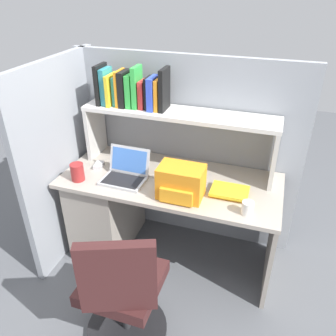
# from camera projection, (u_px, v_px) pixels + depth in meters

# --- Properties ---
(ground_plane) EXTENTS (8.00, 8.00, 0.00)m
(ground_plane) POSITION_uv_depth(u_px,v_px,m) (170.00, 253.00, 2.87)
(ground_plane) COLOR #595B60
(desk) EXTENTS (1.60, 0.70, 0.73)m
(desk) POSITION_uv_depth(u_px,v_px,m) (125.00, 205.00, 2.77)
(desk) COLOR #AAA093
(desk) RESTS_ON ground_plane
(cubicle_partition_rear) EXTENTS (1.84, 0.05, 1.55)m
(cubicle_partition_rear) POSITION_uv_depth(u_px,v_px,m) (185.00, 151.00, 2.79)
(cubicle_partition_rear) COLOR gray
(cubicle_partition_rear) RESTS_ON ground_plane
(cubicle_partition_left) EXTENTS (0.05, 1.06, 1.55)m
(cubicle_partition_left) POSITION_uv_depth(u_px,v_px,m) (65.00, 159.00, 2.67)
(cubicle_partition_left) COLOR gray
(cubicle_partition_left) RESTS_ON ground_plane
(overhead_hutch) EXTENTS (1.44, 0.28, 0.45)m
(overhead_hutch) POSITION_uv_depth(u_px,v_px,m) (179.00, 124.00, 2.49)
(overhead_hutch) COLOR beige
(overhead_hutch) RESTS_ON desk
(reference_books_on_shelf) EXTENTS (0.52, 0.19, 0.30)m
(reference_books_on_shelf) POSITION_uv_depth(u_px,v_px,m) (132.00, 90.00, 2.48)
(reference_books_on_shelf) COLOR black
(reference_books_on_shelf) RESTS_ON overhead_hutch
(laptop) EXTENTS (0.32, 0.27, 0.22)m
(laptop) POSITION_uv_depth(u_px,v_px,m) (126.00, 173.00, 2.48)
(laptop) COLOR #B7BABF
(laptop) RESTS_ON desk
(backpack) EXTENTS (0.30, 0.23, 0.22)m
(backpack) POSITION_uv_depth(u_px,v_px,m) (181.00, 183.00, 2.26)
(backpack) COLOR orange
(backpack) RESTS_ON desk
(computer_mouse) EXTENTS (0.08, 0.11, 0.03)m
(computer_mouse) POSITION_uv_depth(u_px,v_px,m) (99.00, 165.00, 2.65)
(computer_mouse) COLOR silver
(computer_mouse) RESTS_ON desk
(paper_cup) EXTENTS (0.08, 0.08, 0.09)m
(paper_cup) POSITION_uv_depth(u_px,v_px,m) (248.00, 208.00, 2.12)
(paper_cup) COLOR white
(paper_cup) RESTS_ON desk
(snack_canister) EXTENTS (0.10, 0.10, 0.13)m
(snack_canister) POSITION_uv_depth(u_px,v_px,m) (77.00, 172.00, 2.46)
(snack_canister) COLOR maroon
(snack_canister) RESTS_ON desk
(desk_book_stack) EXTENTS (0.25, 0.19, 0.04)m
(desk_book_stack) POSITION_uv_depth(u_px,v_px,m) (229.00, 191.00, 2.33)
(desk_book_stack) COLOR orange
(desk_book_stack) RESTS_ON desk
(office_chair) EXTENTS (0.53, 0.55, 0.93)m
(office_chair) POSITION_uv_depth(u_px,v_px,m) (123.00, 296.00, 2.00)
(office_chair) COLOR black
(office_chair) RESTS_ON ground_plane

